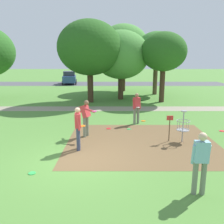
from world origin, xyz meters
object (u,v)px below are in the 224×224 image
Objects in this scene: frisbee_by_tee at (108,129)px; frisbee_far_left at (221,131)px; tree_mid_left at (156,49)px; player_waiting_left at (200,160)px; frisbee_scattered_b at (128,129)px; frisbee_mid_grass at (31,173)px; frisbee_near_basket at (143,121)px; parked_car_leftmost at (69,78)px; tree_far_left at (89,48)px; player_throwing at (85,116)px; player_foreground_watching at (136,107)px; player_waiting_right at (77,126)px; tree_mid_right at (163,52)px; tree_mid_center at (123,46)px; tree_near_left at (120,55)px; disc_golf_basket at (181,125)px.

frisbee_by_tee is 5.68m from frisbee_far_left.
frisbee_by_tee is at bearing -110.46° from tree_mid_left.
tree_mid_left is (2.09, 18.15, 3.49)m from player_waiting_left.
frisbee_mid_grass is at bearing -125.54° from frisbee_scattered_b.
frisbee_mid_grass is 0.04× the size of tree_mid_left.
frisbee_near_basket is 22.43m from parked_car_leftmost.
frisbee_mid_grass is 5.83m from frisbee_scattered_b.
tree_far_left reaches higher than parked_car_leftmost.
player_throwing is 2.54m from frisbee_scattered_b.
player_foreground_watching is 1.21m from frisbee_near_basket.
parked_car_leftmost reaches higher than frisbee_far_left.
frisbee_by_tee is 0.04× the size of tree_mid_left.
player_waiting_right is at bearing -128.64° from frisbee_scattered_b.
player_waiting_left is at bearing -97.75° from tree_mid_right.
tree_mid_center is at bearing 81.68° from player_waiting_right.
tree_far_left is at bearing 106.60° from player_waiting_left.
player_foreground_watching is at bearing -86.04° from tree_near_left.
player_throwing is at bearing -120.72° from tree_mid_right.
tree_mid_left is at bearing 67.94° from frisbee_mid_grass.
frisbee_near_basket is 1.11× the size of frisbee_mid_grass.
tree_near_left reaches higher than frisbee_by_tee.
tree_mid_center reaches higher than tree_mid_right.
player_waiting_right is at bearing 139.12° from player_waiting_left.
player_waiting_left is at bearing -73.42° from parked_car_leftmost.
player_throwing is at bearing -112.58° from tree_mid_left.
player_waiting_right reaches higher than frisbee_far_left.
tree_far_left reaches higher than tree_near_left.
disc_golf_basket reaches higher than frisbee_far_left.
frisbee_near_basket is at bearing 49.91° from player_foreground_watching.
tree_mid_left reaches higher than parked_car_leftmost.
player_throwing is at bearing -78.13° from parked_car_leftmost.
frisbee_scattered_b is at bearing -120.42° from frisbee_near_basket.
tree_near_left reaches higher than parked_car_leftmost.
tree_mid_left is 1.41× the size of parked_car_leftmost.
frisbee_scattered_b is (-0.96, -1.63, 0.00)m from frisbee_near_basket.
tree_mid_left is 0.86× the size of tree_mid_center.
frisbee_mid_grass is 20.51m from tree_mid_center.
tree_near_left is 0.96× the size of tree_mid_left.
player_waiting_left is at bearing -40.88° from player_waiting_right.
tree_near_left reaches higher than disc_golf_basket.
parked_car_leftmost reaches higher than frisbee_mid_grass.
player_throwing is at bearing -173.22° from frisbee_far_left.
frisbee_near_basket is (3.15, 4.37, -0.96)m from player_waiting_right.
player_waiting_right is at bearing -110.78° from tree_mid_left.
player_foreground_watching reaches higher than frisbee_far_left.
parked_car_leftmost is at bearing 97.62° from frisbee_mid_grass.
tree_mid_center is (-0.11, 13.75, 3.94)m from player_foreground_watching.
frisbee_far_left is 0.04× the size of tree_near_left.
frisbee_near_basket and frisbee_mid_grass have the same top height.
player_foreground_watching is (-1.63, 2.93, 0.21)m from disc_golf_basket.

